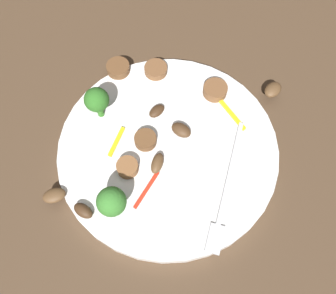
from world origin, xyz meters
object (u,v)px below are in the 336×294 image
object	(u,v)px
mushroom_0	(181,130)
mushroom_4	(157,163)
sausage_slice_1	(156,69)
broccoli_floret_0	(112,202)
sausage_slice_3	(118,68)
fork	(225,193)
pepper_strip_1	(232,114)
sausage_slice_0	(146,137)
sausage_slice_4	(127,167)
mushroom_5	(273,90)
pepper_strip_0	(117,142)
broccoli_floret_1	(97,100)
mushroom_2	(157,111)
sausage_slice_2	(215,90)
plate	(168,149)
pepper_strip_2	(147,190)
mushroom_1	(83,211)
mushroom_3	(54,195)

from	to	relation	value
mushroom_0	mushroom_4	xyz separation A→B (m)	(0.05, -0.02, 0.00)
sausage_slice_1	mushroom_0	size ratio (longest dim) A/B	1.18
broccoli_floret_0	sausage_slice_3	world-z (taller)	broccoli_floret_0
fork	pepper_strip_1	distance (m)	0.12
sausage_slice_0	sausage_slice_4	world-z (taller)	sausage_slice_4
mushroom_5	pepper_strip_0	size ratio (longest dim) A/B	0.65
broccoli_floret_1	sausage_slice_3	xyz separation A→B (m)	(-0.08, 0.00, -0.03)
mushroom_2	pepper_strip_0	bearing A→B (deg)	-35.09
sausage_slice_2	sausage_slice_3	distance (m)	0.15
plate	sausage_slice_4	xyz separation A→B (m)	(0.04, -0.04, 0.01)
sausage_slice_4	broccoli_floret_0	bearing A→B (deg)	1.14
mushroom_5	pepper_strip_2	size ratio (longest dim) A/B	0.53
sausage_slice_4	sausage_slice_3	bearing A→B (deg)	-158.09
mushroom_2	pepper_strip_0	size ratio (longest dim) A/B	0.55
fork	sausage_slice_1	size ratio (longest dim) A/B	5.35
plate	broccoli_floret_1	world-z (taller)	broccoli_floret_1
fork	mushroom_0	bearing A→B (deg)	-132.27
sausage_slice_1	pepper_strip_0	distance (m)	0.13
broccoli_floret_0	mushroom_1	size ratio (longest dim) A/B	2.05
mushroom_0	pepper_strip_0	distance (m)	0.09
mushroom_1	mushroom_3	distance (m)	0.04
mushroom_3	pepper_strip_1	xyz separation A→B (m)	(-0.17, 0.19, -0.00)
sausage_slice_1	mushroom_0	bearing A→B (deg)	33.57
sausage_slice_2	mushroom_3	size ratio (longest dim) A/B	1.21
sausage_slice_1	mushroom_5	bearing A→B (deg)	91.99
sausage_slice_3	mushroom_1	distance (m)	0.22
mushroom_3	pepper_strip_0	xyz separation A→B (m)	(-0.09, 0.05, -0.00)
broccoli_floret_0	mushroom_3	world-z (taller)	broccoli_floret_0
sausage_slice_0	mushroom_4	xyz separation A→B (m)	(0.03, 0.02, 0.00)
pepper_strip_2	mushroom_0	bearing A→B (deg)	165.72
sausage_slice_2	mushroom_1	bearing A→B (deg)	-29.99
sausage_slice_3	pepper_strip_2	bearing A→B (deg)	28.14
broccoli_floret_1	mushroom_0	xyz separation A→B (m)	(0.00, 0.11, -0.03)
pepper_strip_2	pepper_strip_1	bearing A→B (deg)	147.82
sausage_slice_4	pepper_strip_2	bearing A→B (deg)	55.26
broccoli_floret_0	mushroom_3	size ratio (longest dim) A/B	1.90
mushroom_2	sausage_slice_4	bearing A→B (deg)	-8.94
fork	mushroom_5	distance (m)	0.17
pepper_strip_1	mushroom_0	bearing A→B (deg)	-54.58
sausage_slice_2	broccoli_floret_0	bearing A→B (deg)	-23.13
broccoli_floret_1	mushroom_5	size ratio (longest dim) A/B	1.85
sausage_slice_3	mushroom_5	xyz separation A→B (m)	(-0.02, 0.22, 0.00)
mushroom_5	pepper_strip_1	bearing A→B (deg)	-44.05
pepper_strip_0	plate	bearing A→B (deg)	98.31
sausage_slice_2	mushroom_0	size ratio (longest dim) A/B	1.20
broccoli_floret_1	pepper_strip_1	size ratio (longest dim) A/B	0.93
mushroom_5	pepper_strip_1	world-z (taller)	mushroom_5
mushroom_0	pepper_strip_1	size ratio (longest dim) A/B	0.49
mushroom_1	sausage_slice_1	bearing A→B (deg)	172.37
mushroom_3	sausage_slice_1	bearing A→B (deg)	161.59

